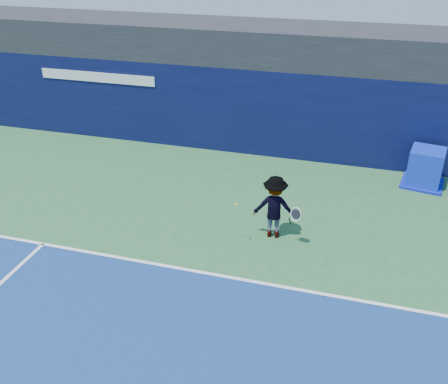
# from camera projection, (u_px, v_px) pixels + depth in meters

# --- Properties ---
(ground) EXTENTS (80.00, 80.00, 0.00)m
(ground) POSITION_uv_depth(u_px,v_px,m) (188.00, 378.00, 8.94)
(ground) COLOR #2C6235
(ground) RESTS_ON ground
(baseline) EXTENTS (24.00, 0.10, 0.01)m
(baseline) POSITION_uv_depth(u_px,v_px,m) (232.00, 278.00, 11.48)
(baseline) COLOR white
(baseline) RESTS_ON ground
(stadium_band) EXTENTS (36.00, 3.00, 1.20)m
(stadium_band) POSITION_uv_depth(u_px,v_px,m) (299.00, 45.00, 17.00)
(stadium_band) COLOR black
(stadium_band) RESTS_ON back_wall_assembly
(back_wall_assembly) EXTENTS (36.00, 1.03, 3.00)m
(back_wall_assembly) POSITION_uv_depth(u_px,v_px,m) (290.00, 113.00, 17.14)
(back_wall_assembly) COLOR #090D34
(back_wall_assembly) RESTS_ON ground
(equipment_cart) EXTENTS (1.42, 1.42, 1.18)m
(equipment_cart) POSITION_uv_depth(u_px,v_px,m) (425.00, 169.00, 15.42)
(equipment_cart) COLOR #0D25BD
(equipment_cart) RESTS_ON ground
(tennis_player) EXTENTS (1.32, 0.75, 1.70)m
(tennis_player) POSITION_uv_depth(u_px,v_px,m) (275.00, 207.00, 12.69)
(tennis_player) COLOR silver
(tennis_player) RESTS_ON ground
(tennis_ball) EXTENTS (0.06, 0.06, 0.06)m
(tennis_ball) POSITION_uv_depth(u_px,v_px,m) (236.00, 204.00, 12.15)
(tennis_ball) COLOR #D7F01A
(tennis_ball) RESTS_ON ground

